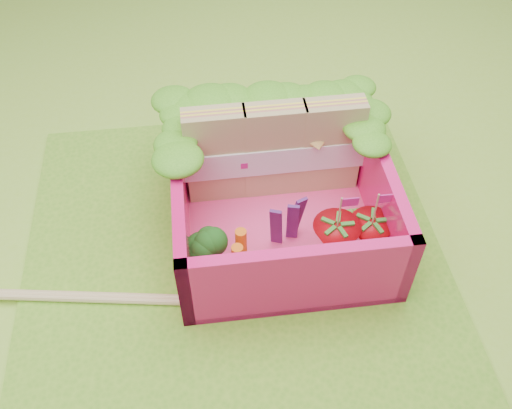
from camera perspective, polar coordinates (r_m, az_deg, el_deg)
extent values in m
plane|color=#9ACB39|center=(3.62, -2.12, -5.08)|extent=(14.00, 14.00, 0.00)
cube|color=#67AB26|center=(3.61, -2.13, -4.94)|extent=(2.60, 2.60, 0.03)
cube|color=#FF4184|center=(3.70, 2.38, -2.10)|extent=(1.30, 1.30, 0.05)
cube|color=#F01469|center=(3.95, 1.13, 7.05)|extent=(1.30, 0.07, 0.55)
cube|color=#F01469|center=(3.14, 4.25, -7.74)|extent=(1.30, 0.07, 0.55)
cube|color=#F01469|center=(3.49, -7.51, -0.43)|extent=(0.07, 1.30, 0.55)
cube|color=#F01469|center=(3.65, 12.10, 1.39)|extent=(0.07, 1.30, 0.55)
ellipsoid|color=#3C921A|center=(3.69, -6.55, 9.91)|extent=(0.30, 0.30, 0.11)
ellipsoid|color=#3C921A|center=(3.69, -4.59, 10.09)|extent=(0.30, 0.30, 0.11)
ellipsoid|color=#3C921A|center=(3.69, -2.62, 10.26)|extent=(0.30, 0.30, 0.11)
ellipsoid|color=#3C921A|center=(3.70, -0.67, 10.42)|extent=(0.30, 0.30, 0.11)
ellipsoid|color=#3C921A|center=(3.71, 1.28, 10.57)|extent=(0.30, 0.30, 0.11)
ellipsoid|color=#3C921A|center=(3.73, 3.22, 10.70)|extent=(0.30, 0.30, 0.11)
ellipsoid|color=#3C921A|center=(3.75, 5.13, 10.82)|extent=(0.30, 0.30, 0.11)
ellipsoid|color=#3C921A|center=(3.78, 7.03, 10.92)|extent=(0.30, 0.30, 0.11)
ellipsoid|color=#3C921A|center=(3.81, 8.89, 11.02)|extent=(0.30, 0.30, 0.11)
ellipsoid|color=#3C921A|center=(3.32, -7.53, 4.71)|extent=(0.27, 0.27, 0.10)
ellipsoid|color=#3C921A|center=(3.43, -7.61, 6.30)|extent=(0.27, 0.27, 0.10)
ellipsoid|color=#3C921A|center=(3.53, -7.70, 7.80)|extent=(0.27, 0.27, 0.10)
ellipsoid|color=#3C921A|center=(3.64, -7.77, 9.21)|extent=(0.27, 0.27, 0.10)
ellipsoid|color=#3C921A|center=(3.75, -7.85, 10.54)|extent=(0.27, 0.27, 0.10)
ellipsoid|color=#3C921A|center=(3.48, 11.97, 6.28)|extent=(0.27, 0.27, 0.10)
ellipsoid|color=#3C921A|center=(3.58, 11.39, 7.78)|extent=(0.27, 0.27, 0.10)
ellipsoid|color=#3C921A|center=(3.68, 10.83, 9.19)|extent=(0.27, 0.27, 0.10)
ellipsoid|color=#3C921A|center=(3.78, 10.29, 10.52)|extent=(0.27, 0.27, 0.10)
ellipsoid|color=#3C921A|center=(3.89, 9.79, 11.78)|extent=(0.27, 0.27, 0.10)
cube|color=tan|center=(3.63, -4.02, 4.96)|extent=(0.39, 0.15, 0.68)
cube|color=tan|center=(3.66, 1.79, 5.47)|extent=(0.39, 0.15, 0.68)
cube|color=tan|center=(3.72, 7.46, 5.90)|extent=(0.39, 0.15, 0.68)
cube|color=white|center=(3.68, 1.77, 5.08)|extent=(1.24, 0.18, 0.20)
cylinder|color=#539046|center=(3.41, -4.77, -5.60)|extent=(0.12, 0.12, 0.16)
ellipsoid|color=#194813|center=(3.30, -4.92, -4.19)|extent=(0.32, 0.32, 0.12)
cylinder|color=#EF5414|center=(3.34, -1.84, -5.64)|extent=(0.07, 0.07, 0.25)
cylinder|color=#EF5414|center=(3.41, -1.50, -4.05)|extent=(0.07, 0.07, 0.25)
cube|color=#481A5B|center=(3.42, 2.03, -2.25)|extent=(0.07, 0.04, 0.38)
cube|color=#481A5B|center=(3.45, 3.68, -1.74)|extent=(0.07, 0.04, 0.38)
cube|color=#481A5B|center=(3.48, 4.11, -1.17)|extent=(0.07, 0.05, 0.38)
cone|color=red|center=(3.44, 7.88, -3.66)|extent=(0.28, 0.28, 0.28)
cylinder|color=tan|center=(3.24, 8.35, -0.79)|extent=(0.01, 0.01, 0.24)
cube|color=#CA2183|center=(3.19, 9.38, 0.25)|extent=(0.10, 0.01, 0.06)
cone|color=red|center=(3.51, 11.26, -3.12)|extent=(0.26, 0.26, 0.26)
cylinder|color=tan|center=(3.33, 11.89, -0.40)|extent=(0.01, 0.01, 0.24)
cube|color=#CA2183|center=(3.28, 12.93, 0.60)|extent=(0.10, 0.01, 0.06)
cube|color=#57B739|center=(3.75, 10.01, -1.03)|extent=(0.32, 0.09, 0.05)
cube|color=#57B739|center=(3.57, 11.16, -4.62)|extent=(0.33, 0.10, 0.05)
cube|color=#57B739|center=(3.48, 6.65, -5.79)|extent=(0.24, 0.30, 0.05)
cube|color=#57B739|center=(3.42, 0.72, -6.65)|extent=(0.27, 0.28, 0.05)
cube|color=tan|center=(3.54, -17.88, -8.93)|extent=(2.14, 0.39, 0.04)
cube|color=tan|center=(3.54, -16.98, -8.65)|extent=(2.14, 0.39, 0.04)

